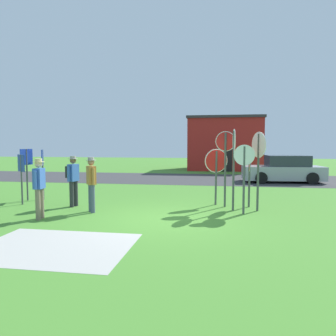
{
  "coord_description": "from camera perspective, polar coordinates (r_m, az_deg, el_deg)",
  "views": [
    {
      "loc": [
        1.55,
        -8.77,
        2.15
      ],
      "look_at": [
        -0.22,
        2.26,
        1.3
      ],
      "focal_mm": 33.94,
      "sensor_mm": 36.0,
      "label": 1
    }
  ],
  "objects": [
    {
      "name": "ground_plane",
      "position": [
        9.16,
        -0.91,
        -9.22
      ],
      "size": [
        80.0,
        80.0,
        0.0
      ],
      "primitive_type": "plane",
      "color": "#47842D"
    },
    {
      "name": "street_asphalt",
      "position": [
        19.7,
        4.52,
        -1.93
      ],
      "size": [
        60.0,
        6.4,
        0.01
      ],
      "primitive_type": "cube",
      "color": "#38383A",
      "rests_on": "ground"
    },
    {
      "name": "concrete_path",
      "position": [
        7.23,
        -19.77,
        -13.18
      ],
      "size": [
        3.2,
        2.4,
        0.01
      ],
      "primitive_type": "cube",
      "color": "#ADAAA3",
      "rests_on": "ground"
    },
    {
      "name": "building_background",
      "position": [
        27.13,
        10.14,
        4.37
      ],
      "size": [
        6.09,
        4.4,
        4.38
      ],
      "color": "#B2231E",
      "rests_on": "ground"
    },
    {
      "name": "parked_car_on_street",
      "position": [
        18.99,
        20.03,
        -0.33
      ],
      "size": [
        4.41,
        2.24,
        1.51
      ],
      "color": "#A5A8AD",
      "rests_on": "ground"
    },
    {
      "name": "stop_sign_rear_left",
      "position": [
        10.39,
        11.75,
        2.33
      ],
      "size": [
        0.08,
        0.77,
        2.63
      ],
      "color": "#474C4C",
      "rests_on": "ground"
    },
    {
      "name": "stop_sign_leaning_right",
      "position": [
        11.08,
        14.42,
        0.44
      ],
      "size": [
        0.08,
        0.86,
        2.07
      ],
      "color": "#474C4C",
      "rests_on": "ground"
    },
    {
      "name": "stop_sign_center_cluster",
      "position": [
        11.24,
        8.65,
        0.21
      ],
      "size": [
        0.79,
        0.33,
        1.98
      ],
      "color": "#474C4C",
      "rests_on": "ground"
    },
    {
      "name": "stop_sign_nearest",
      "position": [
        10.89,
        10.26,
        2.06
      ],
      "size": [
        0.68,
        0.14,
        2.58
      ],
      "color": "#474C4C",
      "rests_on": "ground"
    },
    {
      "name": "stop_sign_far_back",
      "position": [
        9.96,
        13.51,
        0.03
      ],
      "size": [
        0.63,
        0.11,
        2.13
      ],
      "color": "#474C4C",
      "rests_on": "ground"
    },
    {
      "name": "stop_sign_leaning_left",
      "position": [
        10.48,
        15.94,
        2.01
      ],
      "size": [
        0.35,
        0.76,
        2.53
      ],
      "color": "#474C4C",
      "rests_on": "ground"
    },
    {
      "name": "person_near_signs",
      "position": [
        10.25,
        -13.6,
        -2.3
      ],
      "size": [
        0.4,
        0.47,
        1.74
      ],
      "color": "#4C5670",
      "rests_on": "ground"
    },
    {
      "name": "person_with_sunhat",
      "position": [
        11.33,
        -16.71,
        -1.61
      ],
      "size": [
        0.42,
        0.56,
        1.74
      ],
      "color": "#2D2D33",
      "rests_on": "ground"
    },
    {
      "name": "person_in_blue",
      "position": [
        9.74,
        -22.13,
        -2.84
      ],
      "size": [
        0.32,
        0.57,
        1.74
      ],
      "color": "#7A6B56",
      "rests_on": "ground"
    },
    {
      "name": "info_panel_leftmost",
      "position": [
        13.12,
        -21.59,
        0.47
      ],
      "size": [
        0.28,
        0.55,
        1.93
      ],
      "color": "#4C4C51",
      "rests_on": "ground"
    },
    {
      "name": "info_panel_middle",
      "position": [
        12.33,
        -24.84,
        -0.36
      ],
      "size": [
        0.5,
        0.38,
        1.77
      ],
      "color": "#4C4C51",
      "rests_on": "ground"
    },
    {
      "name": "info_panel_rightmost",
      "position": [
        13.12,
        -24.04,
        0.49
      ],
      "size": [
        0.14,
        0.59,
        1.96
      ],
      "color": "#4C4C51",
      "rests_on": "ground"
    }
  ]
}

